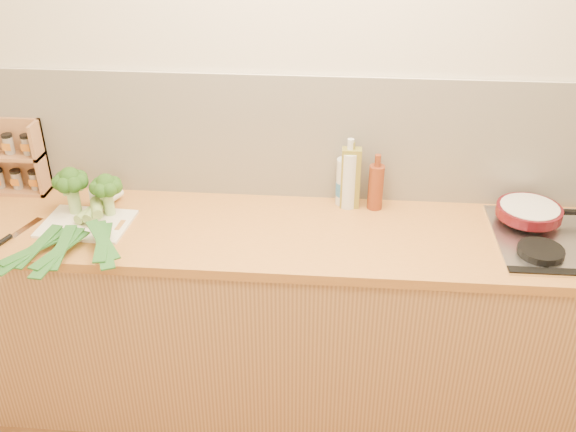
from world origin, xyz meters
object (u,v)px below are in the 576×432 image
(chopping_board, at_px, (87,224))
(chefs_knife, at_px, (7,239))
(skillet, at_px, (530,211))
(spice_rack, at_px, (14,161))
(gas_hob, at_px, (572,239))

(chopping_board, relative_size, chefs_knife, 1.28)
(skillet, bearing_deg, spice_rack, 174.22)
(gas_hob, bearing_deg, chopping_board, -179.22)
(chefs_knife, xyz_separation_m, skillet, (2.04, 0.30, 0.05))
(gas_hob, bearing_deg, chefs_knife, -175.57)
(chopping_board, height_order, skillet, skillet)
(chopping_board, bearing_deg, skillet, 8.41)
(chopping_board, xyz_separation_m, chefs_knife, (-0.26, -0.14, 0.00))
(gas_hob, distance_m, chefs_knife, 2.19)
(chefs_knife, bearing_deg, skillet, 25.95)
(skillet, relative_size, spice_rack, 1.15)
(gas_hob, relative_size, chefs_knife, 2.13)
(chefs_knife, distance_m, skillet, 2.06)
(gas_hob, bearing_deg, skillet, 137.59)
(gas_hob, height_order, chopping_board, gas_hob)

